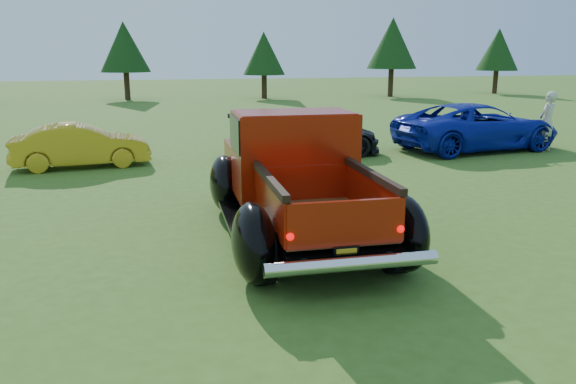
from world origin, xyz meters
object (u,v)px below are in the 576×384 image
at_px(pickup_truck, 293,175).
at_px(show_car_blue, 477,127).
at_px(tree_far_east, 498,50).
at_px(tree_mid_right, 264,54).
at_px(tree_mid_left, 124,47).
at_px(spectator, 547,122).
at_px(show_car_yellow, 81,145).
at_px(show_car_grey, 306,134).
at_px(tree_east, 392,43).

height_order(pickup_truck, show_car_blue, pickup_truck).
bearing_deg(tree_far_east, tree_mid_right, -178.41).
height_order(tree_mid_left, tree_mid_right, tree_mid_left).
xyz_separation_m(tree_mid_left, tree_far_east, (27.00, -0.50, -0.14)).
distance_m(show_car_blue, spectator, 2.12).
bearing_deg(tree_mid_left, show_car_yellow, -91.14).
xyz_separation_m(pickup_truck, show_car_grey, (2.18, 7.01, -0.33)).
height_order(pickup_truck, spectator, pickup_truck).
bearing_deg(show_car_blue, pickup_truck, 123.21).
height_order(show_car_blue, spectator, spectator).
distance_m(tree_far_east, spectator, 27.02).
height_order(pickup_truck, show_car_grey, pickup_truck).
distance_m(tree_mid_left, pickup_truck, 30.07).
xyz_separation_m(tree_mid_left, tree_mid_right, (9.00, -1.00, -0.41)).
height_order(tree_far_east, show_car_grey, tree_far_east).
relative_size(show_car_yellow, show_car_grey, 0.79).
relative_size(tree_mid_right, pickup_truck, 0.78).
xyz_separation_m(tree_far_east, spectator, (-13.54, -23.27, -2.31)).
height_order(tree_east, show_car_blue, tree_east).
distance_m(tree_mid_right, show_car_yellow, 24.04).
relative_size(pickup_truck, show_car_blue, 1.06).
height_order(tree_mid_left, show_car_grey, tree_mid_left).
height_order(tree_mid_right, pickup_truck, tree_mid_right).
bearing_deg(show_car_blue, tree_east, -24.67).
distance_m(show_car_yellow, show_car_blue, 11.96).
relative_size(tree_mid_right, show_car_blue, 0.83).
height_order(tree_mid_left, pickup_truck, tree_mid_left).
bearing_deg(tree_mid_right, tree_mid_left, 173.66).
xyz_separation_m(show_car_grey, show_car_blue, (5.56, -0.28, 0.09)).
xyz_separation_m(tree_east, show_car_grey, (-12.06, -21.22, -3.00)).
distance_m(pickup_truck, show_car_yellow, 7.98).
bearing_deg(spectator, pickup_truck, 4.52).
bearing_deg(tree_far_east, tree_mid_left, 178.94).
xyz_separation_m(pickup_truck, spectator, (9.70, 5.97, -0.05)).
relative_size(show_car_yellow, show_car_blue, 0.67).
bearing_deg(spectator, show_car_grey, -35.01).
xyz_separation_m(tree_east, show_car_yellow, (-18.46, -21.47, -3.07)).
bearing_deg(show_car_blue, tree_far_east, -42.41).
bearing_deg(show_car_grey, show_car_yellow, 89.96).
height_order(pickup_truck, show_car_yellow, pickup_truck).
xyz_separation_m(tree_mid_right, tree_east, (9.00, -0.50, 0.68)).
distance_m(tree_far_east, pickup_truck, 37.41).
distance_m(show_car_grey, spectator, 7.60).
distance_m(tree_far_east, show_car_yellow, 35.58).
relative_size(tree_east, show_car_grey, 1.20).
bearing_deg(spectator, show_car_blue, -48.51).
distance_m(tree_mid_right, show_car_grey, 22.06).
distance_m(tree_mid_left, spectator, 27.43).
relative_size(tree_mid_left, tree_mid_right, 1.14).
height_order(show_car_yellow, show_car_blue, show_car_blue).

